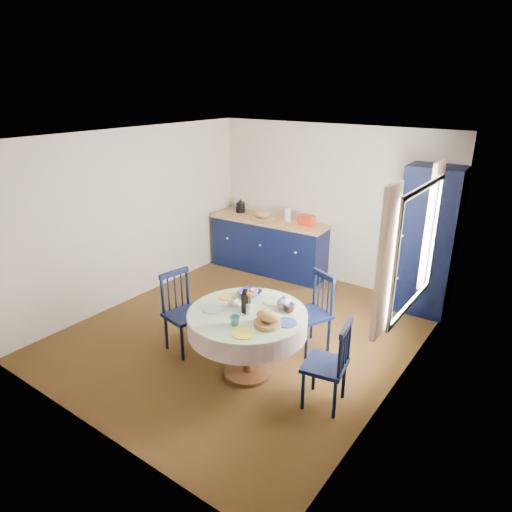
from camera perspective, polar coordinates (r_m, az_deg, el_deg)
The scene contains 17 objects.
floor at distance 6.08m, azimuth -1.52°, elevation -9.49°, with size 4.50×4.50×0.00m, color black.
ceiling at distance 5.28m, azimuth -1.78°, elevation 14.66°, with size 4.50×4.50×0.00m, color white.
wall_back at distance 7.39m, azimuth 9.03°, elevation 6.33°, with size 4.00×0.02×2.50m, color beige.
wall_left at distance 6.90m, azimuth -15.04°, elevation 4.83°, with size 0.02×4.50×2.50m, color beige.
wall_right at distance 4.70m, azimuth 18.21°, elevation -3.01°, with size 0.02×4.50×2.50m, color beige.
window at distance 4.88m, azimuth 19.16°, elevation 1.24°, with size 0.10×1.74×1.45m.
kitchen_counter at distance 7.82m, azimuth 1.70°, elevation 1.47°, with size 2.11×0.76×1.17m.
pantry_cabinet at distance 6.67m, azimuth 20.69°, elevation 1.71°, with size 0.75×0.55×2.07m.
dining_table at distance 4.95m, azimuth -0.98°, elevation -8.35°, with size 1.28×1.28×1.06m.
chair_left at distance 5.58m, azimuth -9.10°, elevation -6.86°, with size 0.49×0.51×0.98m.
chair_far at distance 5.57m, azimuth 7.11°, elevation -6.92°, with size 0.57×0.56×0.97m.
chair_right at distance 4.66m, azimuth 9.13°, elevation -13.18°, with size 0.47×0.49×0.94m.
mug_a at distance 5.02m, azimuth -2.95°, elevation -5.75°, with size 0.12×0.12×0.09m, color silver.
mug_b at distance 4.63m, azimuth -2.67°, elevation -8.08°, with size 0.11×0.11×0.10m, color #356D77.
mug_c at distance 4.88m, azimuth 4.13°, elevation -6.52°, with size 0.12×0.12×0.10m, color black.
mug_d at distance 5.23m, azimuth -0.22°, elevation -4.61°, with size 0.09×0.09×0.09m, color silver.
cobalt_bowl at distance 5.23m, azimuth -0.78°, elevation -4.71°, with size 0.26×0.26×0.06m, color navy.
Camera 1 is at (3.19, -4.17, 3.06)m, focal length 32.00 mm.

